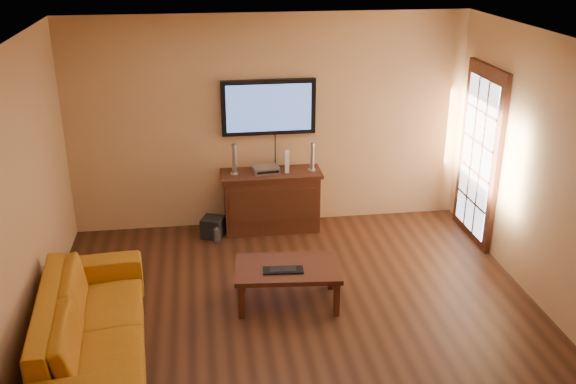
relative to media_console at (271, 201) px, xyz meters
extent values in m
plane|color=black|center=(0.01, -2.25, -0.39)|extent=(5.00, 5.00, 0.00)
plane|color=tan|center=(0.01, 0.25, 0.96)|extent=(5.00, 0.00, 5.00)
plane|color=tan|center=(-2.49, -2.25, 0.96)|extent=(0.00, 5.00, 5.00)
plane|color=tan|center=(2.51, -2.25, 0.96)|extent=(0.00, 5.00, 5.00)
plane|color=white|center=(0.01, -2.25, 2.31)|extent=(5.00, 5.00, 0.00)
cube|color=#32150B|center=(2.47, -0.55, 0.66)|extent=(0.06, 1.02, 2.22)
cube|color=white|center=(2.44, -0.55, 0.66)|extent=(0.01, 0.79, 1.89)
cube|color=#32150B|center=(0.00, 0.01, -0.02)|extent=(1.19, 0.45, 0.74)
cube|color=black|center=(0.00, -0.22, 0.01)|extent=(1.09, 0.02, 0.44)
cube|color=#32150B|center=(0.00, 0.01, 0.37)|extent=(1.26, 0.48, 0.04)
cube|color=black|center=(0.00, 0.20, 1.17)|extent=(1.17, 0.07, 0.69)
cube|color=#4262AD|center=(0.00, 0.16, 1.17)|extent=(1.06, 0.01, 0.59)
cube|color=#32150B|center=(-0.05, -1.80, 0.01)|extent=(1.12, 0.74, 0.05)
cube|color=#32150B|center=(-0.54, -2.01, -0.21)|extent=(0.06, 0.06, 0.37)
cube|color=#32150B|center=(0.40, -2.10, -0.21)|extent=(0.06, 0.06, 0.37)
cube|color=#32150B|center=(-0.49, -1.50, -0.21)|extent=(0.06, 0.06, 0.37)
cube|color=#32150B|center=(0.45, -1.58, -0.21)|extent=(0.06, 0.06, 0.37)
imported|color=#A76212|center=(-1.89, -2.45, 0.05)|extent=(0.85, 2.33, 0.89)
cylinder|color=silver|center=(-0.46, 0.01, 0.39)|extent=(0.11, 0.11, 0.02)
cylinder|color=silver|center=(-0.46, 0.01, 0.59)|extent=(0.06, 0.06, 0.37)
cylinder|color=silver|center=(0.52, 0.00, 0.39)|extent=(0.10, 0.10, 0.01)
cylinder|color=silver|center=(0.52, 0.00, 0.57)|extent=(0.06, 0.06, 0.35)
cube|color=silver|center=(-0.07, 0.02, 0.42)|extent=(0.35, 0.27, 0.07)
cube|color=white|center=(0.21, 0.03, 0.51)|extent=(0.08, 0.18, 0.25)
cube|color=black|center=(-0.76, -0.12, -0.26)|extent=(0.33, 0.33, 0.26)
cylinder|color=white|center=(-0.72, -0.34, -0.29)|extent=(0.08, 0.08, 0.20)
sphere|color=white|center=(-0.72, -0.34, -0.19)|extent=(0.04, 0.04, 0.04)
cube|color=black|center=(-0.10, -1.88, 0.04)|extent=(0.42, 0.19, 0.02)
cube|color=black|center=(-0.10, -1.88, 0.05)|extent=(0.27, 0.13, 0.01)
camera|label=1|loc=(-0.85, -7.48, 3.20)|focal=40.00mm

